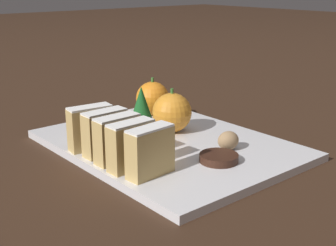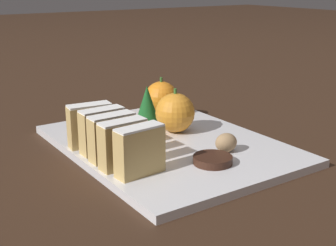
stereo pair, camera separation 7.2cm
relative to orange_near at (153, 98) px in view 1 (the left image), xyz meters
name	(u,v)px [view 1 (the left image)]	position (x,y,z in m)	size (l,w,h in m)	color
ground_plane	(168,148)	(-0.08, -0.13, -0.04)	(6.00, 6.00, 0.00)	#382316
serving_platter	(168,145)	(-0.08, -0.13, -0.04)	(0.29, 0.38, 0.01)	white
stollen_slice_front	(150,152)	(-0.18, -0.22, 0.00)	(0.07, 0.03, 0.07)	tan
stollen_slice_second	(131,146)	(-0.18, -0.19, 0.00)	(0.07, 0.03, 0.07)	tan
stollen_slice_third	(117,139)	(-0.18, -0.15, 0.00)	(0.07, 0.03, 0.07)	tan
stollen_slice_fourth	(105,133)	(-0.18, -0.12, 0.00)	(0.07, 0.03, 0.07)	tan
stollen_slice_fifth	(91,128)	(-0.18, -0.08, 0.00)	(0.07, 0.03, 0.07)	tan
orange_near	(153,98)	(0.00, 0.00, 0.00)	(0.06, 0.06, 0.07)	orange
orange_far	(172,113)	(-0.04, -0.10, 0.00)	(0.07, 0.07, 0.07)	orange
walnut	(228,140)	(-0.03, -0.22, -0.02)	(0.03, 0.03, 0.03)	tan
chocolate_cookie	(219,158)	(-0.08, -0.24, -0.03)	(0.05, 0.05, 0.01)	#381E14
evergreen_sprig	(141,105)	(-0.05, -0.03, 0.00)	(0.04, 0.04, 0.07)	#195623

